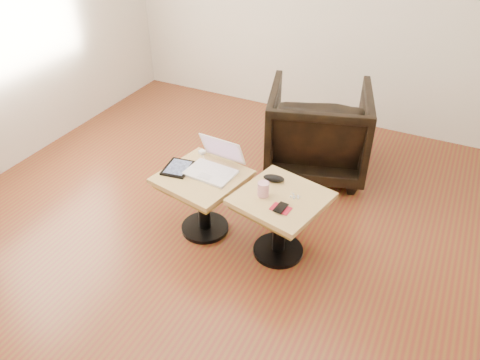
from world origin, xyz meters
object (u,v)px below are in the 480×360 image
at_px(armchair, 318,130).
at_px(side_table_left, 203,189).
at_px(striped_cup, 263,189).
at_px(laptop, 214,165).
at_px(side_table_right, 281,211).

bearing_deg(armchair, side_table_left, 51.71).
distance_m(striped_cup, armchair, 1.23).
relative_size(laptop, striped_cup, 3.61).
distance_m(laptop, striped_cup, 0.45).
distance_m(side_table_left, laptop, 0.20).
bearing_deg(laptop, armchair, 73.16).
height_order(laptop, striped_cup, laptop).
height_order(side_table_left, striped_cup, striped_cup).
distance_m(side_table_right, armchair, 1.19).
relative_size(side_table_left, side_table_right, 0.98).
height_order(laptop, armchair, armchair).
bearing_deg(side_table_left, laptop, 72.89).
bearing_deg(side_table_right, armchair, 109.60).
bearing_deg(side_table_right, striped_cup, -147.12).
xyz_separation_m(laptop, striped_cup, (0.44, -0.12, 0.00)).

